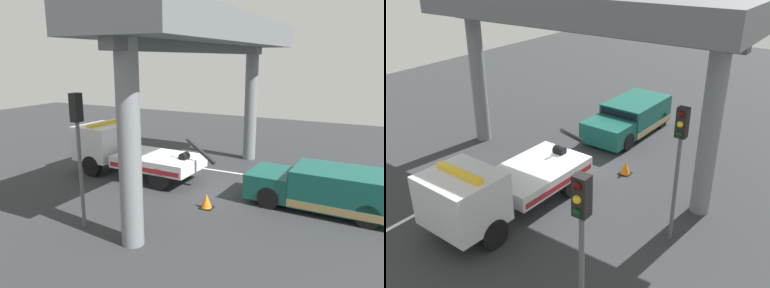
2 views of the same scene
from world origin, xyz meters
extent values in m
cube|color=#2D3033|center=(0.00, 0.00, -0.05)|extent=(60.00, 40.00, 0.10)
cube|color=silver|center=(-6.00, -2.58, 0.00)|extent=(2.60, 0.16, 0.01)
cube|color=silver|center=(0.00, -2.58, 0.00)|extent=(2.60, 0.16, 0.01)
cube|color=silver|center=(6.00, -2.58, 0.00)|extent=(2.60, 0.16, 0.01)
cube|color=silver|center=(1.89, 0.04, 0.93)|extent=(3.92, 2.53, 0.55)
cube|color=silver|center=(5.21, -0.08, 1.48)|extent=(2.13, 2.37, 1.65)
cube|color=black|center=(5.83, -0.10, 1.84)|extent=(0.14, 2.21, 0.66)
cube|color=maroon|center=(1.93, 1.24, 0.84)|extent=(3.65, 0.15, 0.20)
cylinder|color=black|center=(-0.30, 0.12, 1.66)|extent=(1.42, 0.23, 1.07)
cylinder|color=black|center=(0.50, 0.09, 1.32)|extent=(0.38, 0.46, 0.36)
cube|color=yellow|center=(5.21, -0.08, 2.38)|extent=(0.31, 1.93, 0.16)
cylinder|color=black|center=(5.05, 0.97, 0.50)|extent=(1.01, 0.35, 1.00)
cylinder|color=black|center=(4.98, -1.11, 0.50)|extent=(1.01, 0.35, 1.00)
cylinder|color=black|center=(1.15, 1.11, 0.50)|extent=(1.01, 0.35, 1.00)
cylinder|color=black|center=(1.08, -0.97, 0.50)|extent=(1.01, 0.35, 1.00)
cube|color=#145147|center=(-6.01, 0.02, 0.91)|extent=(3.53, 2.32, 1.35)
cube|color=#145147|center=(-3.41, -0.07, 0.71)|extent=(1.80, 2.17, 0.95)
cube|color=black|center=(-4.26, -0.04, 1.20)|extent=(0.13, 1.94, 0.59)
cube|color=#9E8451|center=(-6.01, 0.02, 0.41)|extent=(3.55, 2.33, 0.28)
cylinder|color=black|center=(-3.53, 0.90, 0.42)|extent=(0.85, 0.31, 0.84)
cylinder|color=black|center=(-3.60, -1.02, 0.42)|extent=(0.85, 0.31, 0.84)
cylinder|color=black|center=(-6.92, 1.01, 0.42)|extent=(0.85, 0.31, 0.84)
cylinder|color=black|center=(-6.99, -0.90, 0.42)|extent=(0.85, 0.31, 0.84)
cylinder|color=slate|center=(-0.63, 5.47, 3.04)|extent=(0.68, 0.68, 6.07)
cylinder|color=slate|center=(-0.63, -5.47, 3.04)|extent=(0.68, 0.68, 6.07)
cube|color=#5B5F63|center=(-0.63, 0.00, 6.60)|extent=(3.60, 12.93, 1.06)
cube|color=#4A4E52|center=(-0.63, 0.00, 5.89)|extent=(0.50, 12.53, 0.36)
cylinder|color=#515456|center=(1.50, 5.29, 1.79)|extent=(0.12, 0.12, 3.58)
cube|color=black|center=(1.50, 5.29, 4.03)|extent=(0.28, 0.32, 0.90)
sphere|color=#360605|center=(1.66, 5.29, 4.33)|extent=(0.18, 0.18, 0.18)
sphere|color=gold|center=(1.66, 5.29, 4.03)|extent=(0.18, 0.18, 0.18)
sphere|color=black|center=(1.66, 5.29, 3.73)|extent=(0.18, 0.18, 0.18)
cone|color=orange|center=(-1.46, 1.98, 0.28)|extent=(0.43, 0.43, 0.57)
cube|color=black|center=(-1.46, 1.98, 0.01)|extent=(0.48, 0.48, 0.03)
camera|label=1|loc=(-6.89, 13.71, 5.53)|focal=34.27mm
camera|label=2|loc=(12.32, 9.30, 8.52)|focal=39.79mm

